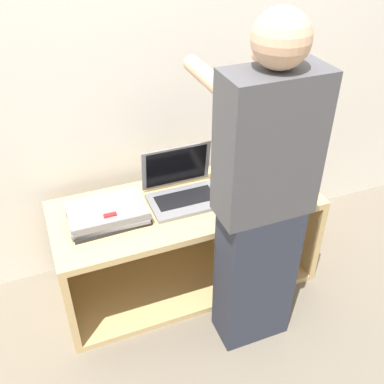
{
  "coord_description": "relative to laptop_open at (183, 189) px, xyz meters",
  "views": [
    {
      "loc": [
        -0.65,
        -1.46,
        1.94
      ],
      "look_at": [
        0.0,
        0.19,
        0.68
      ],
      "focal_mm": 42.0,
      "sensor_mm": 36.0,
      "label": 1
    }
  ],
  "objects": [
    {
      "name": "person",
      "position": [
        0.18,
        -0.48,
        0.19
      ],
      "size": [
        0.4,
        0.52,
        1.6
      ],
      "color": "#2D3342",
      "rests_on": "ground_plane"
    },
    {
      "name": "laptop_stack_right",
      "position": [
        0.4,
        -0.05,
        -0.02
      ],
      "size": [
        0.39,
        0.27,
        0.07
      ],
      "color": "#B7B7BC",
      "rests_on": "cart"
    },
    {
      "name": "cart",
      "position": [
        0.0,
        0.01,
        -0.33
      ],
      "size": [
        1.38,
        0.56,
        0.56
      ],
      "color": "tan",
      "rests_on": "ground_plane"
    },
    {
      "name": "laptop_stack_left",
      "position": [
        -0.4,
        -0.04,
        -0.02
      ],
      "size": [
        0.39,
        0.26,
        0.07
      ],
      "color": "#232326",
      "rests_on": "cart"
    },
    {
      "name": "laptop_open",
      "position": [
        0.0,
        0.0,
        0.0
      ],
      "size": [
        0.37,
        0.28,
        0.26
      ],
      "color": "gray",
      "rests_on": "cart"
    },
    {
      "name": "inventory_tag",
      "position": [
        -0.4,
        -0.11,
        0.03
      ],
      "size": [
        0.06,
        0.02,
        0.01
      ],
      "color": "red",
      "rests_on": "laptop_stack_left"
    },
    {
      "name": "wall_back",
      "position": [
        0.0,
        0.34,
        0.59
      ],
      "size": [
        8.0,
        0.05,
        2.4
      ],
      "color": "silver",
      "rests_on": "ground_plane"
    },
    {
      "name": "ground_plane",
      "position": [
        0.0,
        -0.32,
        -0.61
      ],
      "size": [
        12.0,
        12.0,
        0.0
      ],
      "primitive_type": "plane",
      "color": "#756B5B"
    }
  ]
}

